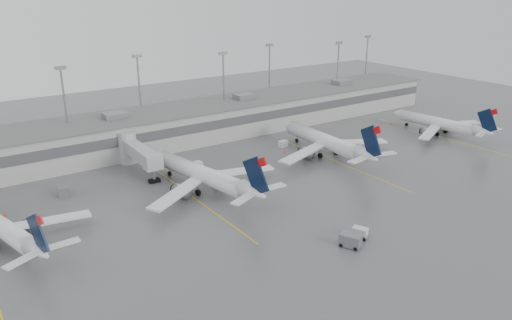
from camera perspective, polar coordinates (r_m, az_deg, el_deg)
ground at (r=83.91m, az=11.86°, el=-7.26°), size 260.00×260.00×0.00m
terminal at (r=126.45m, az=-7.08°, el=4.34°), size 152.00×17.00×9.45m
light_masts at (r=129.67m, az=-8.41°, el=8.24°), size 142.40×8.00×20.60m
jet_bridge_right at (r=107.93m, az=-13.71°, el=1.03°), size 4.00×17.20×7.00m
stand_markings at (r=100.26m, az=2.06°, el=-2.21°), size 105.25×40.00×0.01m
jet_far_left at (r=83.90m, az=-26.89°, el=-6.93°), size 24.72×28.07×9.26m
jet_mid_left at (r=93.82m, az=-5.86°, el=-1.72°), size 28.89×32.69×10.68m
jet_mid_right at (r=113.74m, az=8.14°, el=2.10°), size 29.84×33.49×10.83m
jet_far_right at (r=137.36m, az=20.36°, el=3.95°), size 25.94×29.19×9.45m
baggage_tug at (r=79.65m, az=11.77°, el=-8.25°), size 2.60×3.09×1.71m
baggage_cart at (r=76.69m, az=10.74°, el=-9.02°), size 2.97×3.61×2.02m
gse_uld_b at (r=105.12m, az=-6.89°, el=-0.74°), size 2.66×1.80×1.86m
gse_uld_c at (r=119.65m, az=3.11°, el=1.86°), size 2.32×1.70×1.53m
gse_loader at (r=99.34m, az=-21.13°, el=-3.25°), size 2.48×3.31×1.86m
cone_a at (r=94.74m, az=-26.77°, el=-5.61°), size 0.42×0.42×0.67m
cone_b at (r=95.76m, az=-8.99°, el=-3.31°), size 0.48×0.48×0.76m
cone_c at (r=115.75m, az=3.23°, el=1.00°), size 0.38×0.38×0.61m
cone_d at (r=143.48m, az=15.17°, el=4.07°), size 0.42×0.42×0.67m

